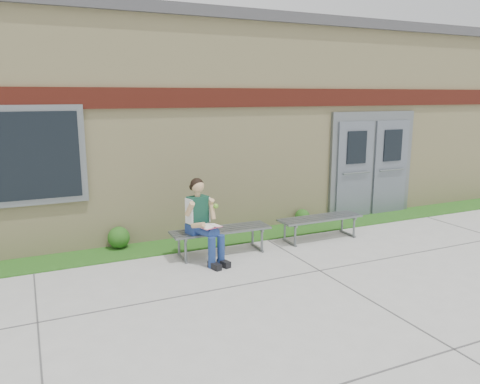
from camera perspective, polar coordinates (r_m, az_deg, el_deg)
name	(u,v)px	position (r m, az deg, el deg)	size (l,w,h in m)	color
ground	(279,294)	(6.50, 4.78, -12.34)	(80.00, 80.00, 0.00)	#9E9E99
grass_strip	(210,241)	(8.70, -3.71, -5.93)	(16.00, 0.80, 0.02)	#194B14
school_building	(158,118)	(11.54, -10.01, 8.85)	(16.20, 6.22, 4.20)	beige
bench_left	(221,235)	(7.92, -2.35, -5.21)	(1.71, 0.51, 0.44)	slate
bench_right	(320,222)	(8.85, 9.73, -3.65)	(1.63, 0.47, 0.42)	slate
girl	(203,219)	(7.51, -4.53, -3.35)	(0.56, 0.86, 1.35)	navy
shrub_mid	(119,237)	(8.47, -14.56, -5.38)	(0.38, 0.38, 0.38)	#194B14
shrub_east	(302,216)	(9.82, 7.61, -2.97)	(0.31, 0.31, 0.31)	#194B14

